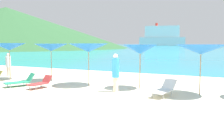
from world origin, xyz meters
name	(u,v)px	position (x,y,z in m)	size (l,w,h in m)	color
ground_plane	(150,74)	(0.00, 10.00, -0.15)	(50.00, 100.00, 0.30)	beige
ocean_water	(218,46)	(0.00, 229.11, 0.01)	(650.00, 440.00, 0.02)	teal
headland_hill	(7,28)	(-90.50, 75.28, 9.82)	(117.76, 117.76, 19.64)	#2D5B33
umbrella_1	(9,47)	(-7.10, 2.27, 2.13)	(2.07, 2.07, 2.36)	#9E7F59
umbrella_2	(51,47)	(-4.30, 2.94, 2.10)	(2.13, 2.13, 2.33)	#9E7F59
umbrella_3	(89,48)	(-1.38, 2.55, 2.11)	(2.31, 2.31, 2.34)	#9E7F59
umbrella_4	(140,49)	(1.47, 2.92, 2.04)	(1.79, 1.79, 2.28)	#9E7F59
umbrella_5	(201,49)	(4.44, 2.52, 2.08)	(2.43, 2.43, 2.30)	#9E7F59
lounge_chair_0	(21,81)	(-4.70, 0.82, 0.28)	(1.28, 1.67, 0.69)	#268C66
lounge_chair_2	(41,83)	(-3.29, 0.81, 0.30)	(0.76, 1.36, 0.64)	#A53333
lounge_chair_4	(164,89)	(2.99, 1.74, 0.31)	(0.93, 1.75, 0.67)	white
beachgoer_0	(116,72)	(0.66, 1.63, 0.98)	(0.35, 0.35, 1.85)	beige
beachgoer_2	(8,64)	(-8.69, 3.54, 0.86)	(0.35, 0.35, 1.64)	beige
cruise_ship	(162,37)	(-53.41, 237.62, 8.88)	(46.59, 14.32, 23.05)	silver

